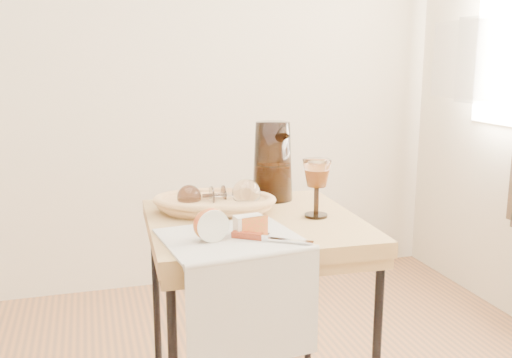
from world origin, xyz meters
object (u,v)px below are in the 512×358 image
object	(u,v)px
bread_basket	(215,205)
wine_goblet	(317,188)
side_table	(254,340)
goblet_lying_b	(232,194)
apple_half	(210,224)
table_knife	(269,237)
pitcher	(272,161)
tea_towel	(231,239)
goblet_lying_a	(204,196)

from	to	relation	value
bread_basket	wine_goblet	distance (m)	0.31
side_table	bread_basket	world-z (taller)	bread_basket
side_table	goblet_lying_b	bearing A→B (deg)	118.25
side_table	wine_goblet	bearing A→B (deg)	-11.08
side_table	apple_half	xyz separation A→B (m)	(-0.17, -0.18, 0.43)
table_knife	apple_half	bearing A→B (deg)	-164.74
goblet_lying_b	pitcher	size ratio (longest dim) A/B	0.48
side_table	apple_half	size ratio (longest dim) A/B	8.52
bread_basket	apple_half	distance (m)	0.29
tea_towel	bread_basket	xyz separation A→B (m)	(0.02, 0.28, 0.02)
apple_half	goblet_lying_a	bearing A→B (deg)	72.53
side_table	pitcher	xyz separation A→B (m)	(0.12, 0.20, 0.51)
pitcher	goblet_lying_a	bearing A→B (deg)	-142.44
goblet_lying_b	apple_half	xyz separation A→B (m)	(-0.12, -0.26, -0.01)
goblet_lying_a	goblet_lying_b	world-z (taller)	goblet_lying_b
goblet_lying_a	wine_goblet	xyz separation A→B (m)	(0.30, -0.15, 0.04)
goblet_lying_a	goblet_lying_b	xyz separation A→B (m)	(0.08, -0.03, 0.01)
goblet_lying_a	table_knife	distance (m)	0.35
table_knife	wine_goblet	bearing A→B (deg)	76.65
wine_goblet	table_knife	size ratio (longest dim) A/B	0.84
pitcher	apple_half	distance (m)	0.48
side_table	table_knife	xyz separation A→B (m)	(-0.03, -0.22, 0.39)
goblet_lying_a	pitcher	distance (m)	0.27
wine_goblet	apple_half	world-z (taller)	wine_goblet
wine_goblet	apple_half	xyz separation A→B (m)	(-0.34, -0.14, -0.04)
side_table	bread_basket	bearing A→B (deg)	132.06
goblet_lying_b	wine_goblet	world-z (taller)	wine_goblet
goblet_lying_b	tea_towel	bearing A→B (deg)	-104.70
bread_basket	goblet_lying_a	size ratio (longest dim) A/B	2.77
pitcher	tea_towel	bearing A→B (deg)	-103.63
tea_towel	table_knife	world-z (taller)	table_knife
tea_towel	apple_half	size ratio (longest dim) A/B	3.76
pitcher	goblet_lying_b	bearing A→B (deg)	-126.26
wine_goblet	table_knife	bearing A→B (deg)	-137.37
bread_basket	pitcher	world-z (taller)	pitcher
bread_basket	wine_goblet	size ratio (longest dim) A/B	1.89
tea_towel	bread_basket	world-z (taller)	bread_basket
pitcher	table_knife	size ratio (longest dim) A/B	1.42
goblet_lying_b	side_table	bearing A→B (deg)	-62.08
wine_goblet	pitcher	bearing A→B (deg)	103.20
goblet_lying_a	table_knife	world-z (taller)	goblet_lying_a
bread_basket	pitcher	xyz separation A→B (m)	(0.21, 0.10, 0.10)
side_table	apple_half	bearing A→B (deg)	-133.20
bread_basket	tea_towel	bearing A→B (deg)	-75.11
bread_basket	pitcher	size ratio (longest dim) A/B	1.11
tea_towel	apple_half	xyz separation A→B (m)	(-0.05, -0.00, 0.04)
apple_half	bread_basket	bearing A→B (deg)	66.46
table_knife	tea_towel	bearing A→B (deg)	-177.12
bread_basket	table_knife	world-z (taller)	bread_basket
side_table	goblet_lying_a	distance (m)	0.46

